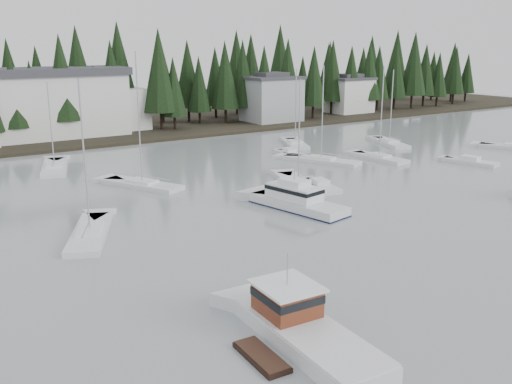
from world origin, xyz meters
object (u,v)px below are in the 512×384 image
Objects in this scene: sailboat_5 at (298,186)px; runabout_4 at (289,154)px; sailboat_4 at (142,186)px; sailboat_11 at (379,159)px; house_east_a at (271,98)px; runabout_2 at (470,163)px; sailboat_8 at (55,169)px; house_east_b at (349,94)px; runabout_1 at (320,187)px; lobster_boat_brown at (301,331)px; sailboat_0 at (90,235)px; harbor_inn at (59,103)px; sailboat_7 at (321,162)px; sailboat_3 at (295,145)px; cabin_cruiser_center at (297,202)px; sailboat_2 at (389,144)px.

sailboat_5 is 2.30× the size of runabout_4.
sailboat_4 is 1.16× the size of sailboat_11.
house_east_a is 45.89m from runabout_2.
house_east_b is at bearing -55.89° from sailboat_8.
runabout_1 is (21.19, -25.66, 0.08)m from sailboat_8.
sailboat_4 is at bearing -140.74° from house_east_a.
lobster_boat_brown is 23.11m from sailboat_0.
sailboat_5 reaches higher than runabout_4.
sailboat_0 is at bearing -103.16° from harbor_inn.
runabout_2 is (38.30, -49.97, -5.64)m from harbor_inn.
lobster_boat_brown is 0.79× the size of sailboat_0.
runabout_1 is 0.93× the size of runabout_2.
sailboat_11 is at bearing -135.21° from sailboat_7.
runabout_4 is at bearing -14.18° from sailboat_5.
sailboat_8 is 52.90m from runabout_2.
harbor_inn is 63.21m from runabout_2.
sailboat_11 is at bearing -132.39° from runabout_4.
house_east_b is at bearing -28.64° from sailboat_3.
house_east_b is at bearing -39.93° from sailboat_11.
sailboat_11 is at bearing -102.87° from house_east_a.
cabin_cruiser_center is 0.87× the size of sailboat_3.
cabin_cruiser_center is 2.00× the size of runabout_4.
sailboat_3 is at bearing -94.73° from sailboat_4.
sailboat_3 reaches higher than runabout_4.
sailboat_0 is at bearing 76.96° from runabout_2.
sailboat_0 reaches higher than sailboat_8.
sailboat_7 reaches higher than sailboat_2.
sailboat_7 is (-38.09, -36.10, -4.34)m from house_east_b.
sailboat_3 is 0.93× the size of sailboat_7.
harbor_inn reaches higher than runabout_1.
lobster_boat_brown is at bearing 162.10° from sailboat_5.
sailboat_8 is (-68.38, -21.02, -4.36)m from house_east_b.
sailboat_8 is at bearing 39.76° from sailboat_7.
runabout_4 is (24.13, 5.35, 0.05)m from sailboat_4.
runabout_4 is at bearing -89.89° from sailboat_8.
sailboat_3 is 31.67m from sailboat_4.
sailboat_11 reaches higher than house_east_b.
cabin_cruiser_center is at bearing -122.93° from house_east_a.
sailboat_0 is at bearing 146.77° from sailboat_3.
sailboat_0 is at bearing 85.77° from sailboat_7.
sailboat_0 reaches higher than sailboat_3.
sailboat_8 is 1.56× the size of runabout_2.
harbor_inn is (-60.96, 2.34, 1.37)m from house_east_b.
sailboat_3 is 0.94× the size of sailboat_11.
runabout_1 is at bearing 112.43° from sailboat_11.
sailboat_5 is (-48.52, -44.63, -4.35)m from house_east_b.
sailboat_2 is (1.46, -29.51, -4.84)m from house_east_a.
sailboat_2 is 0.98× the size of sailboat_5.
cabin_cruiser_center is at bearing -137.74° from sailboat_8.
cabin_cruiser_center is at bearing 149.73° from runabout_4.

